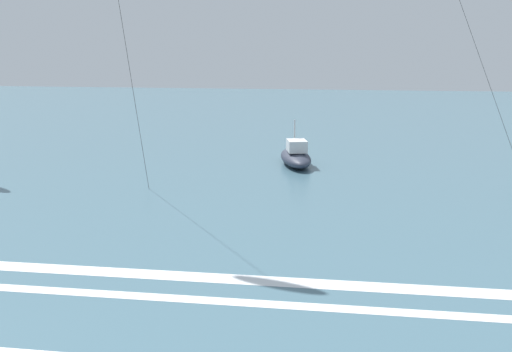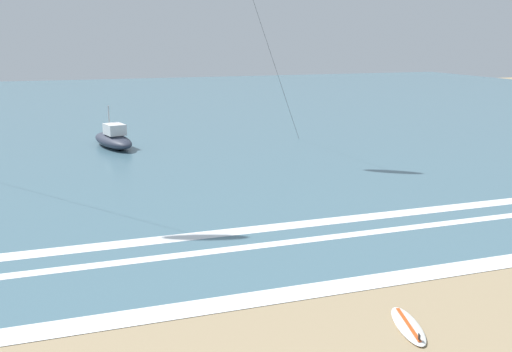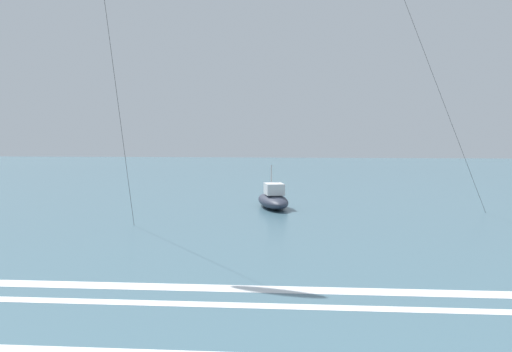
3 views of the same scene
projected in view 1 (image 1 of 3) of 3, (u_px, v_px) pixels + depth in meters
ocean_surface at (317, 125)px, 57.16m from camera, size 140.00×90.00×0.01m
wave_foam_mid_break at (200, 300)px, 18.09m from camera, size 42.60×0.52×0.01m
wave_foam_outer_break at (194, 277)px, 19.88m from camera, size 47.81×0.81×0.01m
offshore_boat at (296, 156)px, 38.09m from camera, size 2.87×5.45×2.70m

